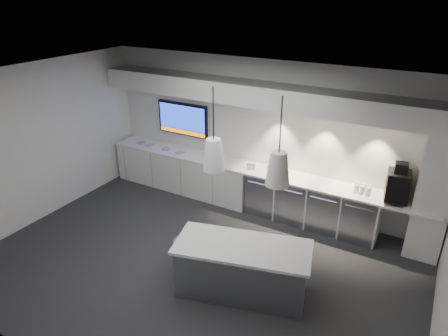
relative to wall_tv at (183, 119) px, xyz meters
The scene contains 27 objects.
floor 3.47m from the wall_tv, 52.18° to the right, with size 7.00×7.00×0.00m, color #2B2B2D.
ceiling 3.42m from the wall_tv, 52.18° to the right, with size 7.00×7.00×0.00m, color black.
wall_back 1.90m from the wall_tv, ahead, with size 7.00×7.00×0.00m, color white.
wall_front 5.30m from the wall_tv, 68.99° to the right, with size 7.00×7.00×0.00m, color white.
wall_left 2.92m from the wall_tv, 123.17° to the right, with size 7.00×7.00×0.00m, color white.
back_counter 2.04m from the wall_tv, ahead, with size 6.80×0.65×0.04m, color white.
left_base_cabinets 1.17m from the wall_tv, 61.19° to the right, with size 3.30×0.63×0.86m, color white.
fridge_unit_a 2.45m from the wall_tv, ahead, with size 0.60×0.61×0.85m, color #9B9DA3.
fridge_unit_b 3.01m from the wall_tv, ahead, with size 0.60×0.61×0.85m, color #9B9DA3.
fridge_unit_c 3.60m from the wall_tv, ahead, with size 0.60×0.61×0.85m, color #9B9DA3.
fridge_unit_d 4.21m from the wall_tv, ahead, with size 0.60×0.61×0.85m, color #9B9DA3.
backsplash 3.10m from the wall_tv, ahead, with size 4.60×0.03×1.30m, color white.
soffit 2.09m from the wall_tv, ahead, with size 6.90×0.60×0.40m, color white.
column 5.11m from the wall_tv, ahead, with size 0.55×0.55×2.60m, color white.
wall_tv is the anchor object (origin of this frame).
island 4.04m from the wall_tv, 42.85° to the right, with size 2.11×1.31×0.83m.
bin 3.37m from the wall_tv, 55.51° to the right, with size 0.36×0.36×0.50m, color #9B9DA3.
coffee_machine 4.56m from the wall_tv, ahead, with size 0.43×0.58×0.67m.
sign_black 2.38m from the wall_tv, ahead, with size 0.14×0.02×0.18m, color black.
sign_white 2.00m from the wall_tv, 11.39° to the right, with size 0.18×0.02×0.14m, color white.
cup_cluster 4.05m from the wall_tv, ahead, with size 0.28×0.18×0.15m, color white, non-canonical shape.
tray_a 1.22m from the wall_tv, 162.83° to the right, with size 0.16×0.16×0.03m, color #A7A7A7.
tray_b 1.01m from the wall_tv, 154.53° to the right, with size 0.16×0.16×0.03m, color #A7A7A7.
tray_c 0.77m from the wall_tv, 129.15° to the right, with size 0.16×0.16×0.03m, color #A7A7A7.
tray_d 0.74m from the wall_tv, 68.51° to the right, with size 0.16×0.16×0.03m, color #A7A7A7.
pendant_left 3.60m from the wall_tv, 47.98° to the right, with size 0.31×0.31×1.14m.
pendant_right 4.27m from the wall_tv, 38.55° to the right, with size 0.31×0.31×1.14m.
Camera 1 is at (3.04, -4.44, 4.21)m, focal length 32.00 mm.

